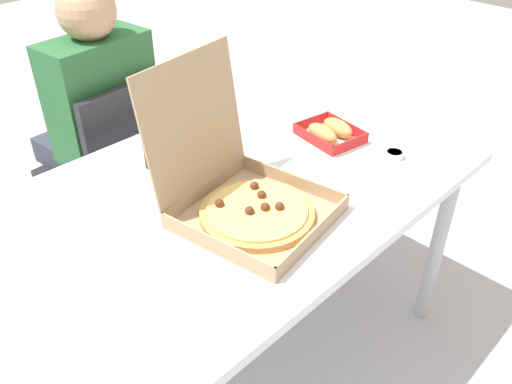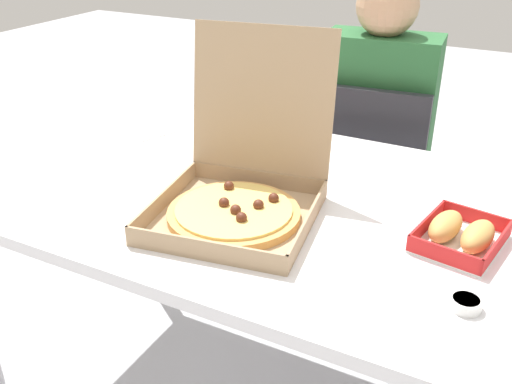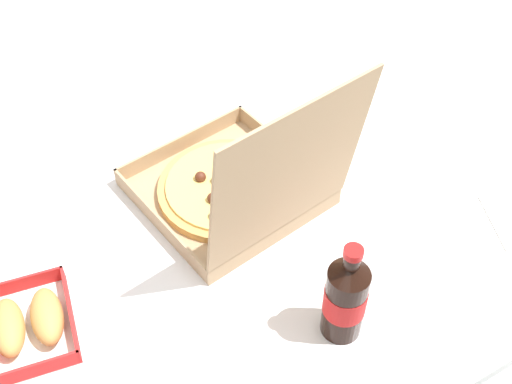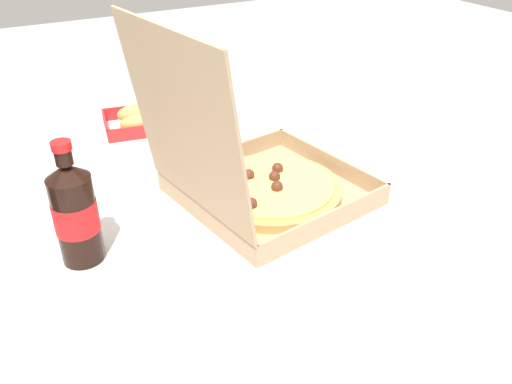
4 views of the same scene
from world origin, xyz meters
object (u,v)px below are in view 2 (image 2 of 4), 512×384
at_px(chair, 370,179).
at_px(dipping_sauce_cup, 466,303).
at_px(pizza_box_open, 240,192).
at_px(bread_side_box, 461,233).
at_px(diner_person, 379,117).
at_px(cola_bottle, 298,123).
at_px(paper_menu, 146,126).

height_order(chair, dipping_sauce_cup, chair).
bearing_deg(dipping_sauce_cup, chair, 115.57).
bearing_deg(dipping_sauce_cup, pizza_box_open, 166.86).
relative_size(pizza_box_open, bread_side_box, 2.08).
xyz_separation_m(chair, diner_person, (-0.01, 0.06, 0.21)).
bearing_deg(cola_bottle, chair, 77.96).
relative_size(chair, paper_menu, 3.95).
height_order(pizza_box_open, cola_bottle, pizza_box_open).
relative_size(chair, cola_bottle, 3.71).
xyz_separation_m(bread_side_box, paper_menu, (-0.99, 0.26, -0.02)).
bearing_deg(cola_bottle, bread_side_box, -28.83).
relative_size(cola_bottle, dipping_sauce_cup, 4.00).
distance_m(bread_side_box, paper_menu, 1.02).
height_order(chair, bread_side_box, chair).
height_order(diner_person, cola_bottle, diner_person).
distance_m(cola_bottle, paper_menu, 0.51).
distance_m(cola_bottle, dipping_sauce_cup, 0.71).
bearing_deg(diner_person, chair, -84.51).
height_order(pizza_box_open, paper_menu, pizza_box_open).
distance_m(bread_side_box, dipping_sauce_cup, 0.21).
bearing_deg(chair, pizza_box_open, -95.43).
bearing_deg(paper_menu, pizza_box_open, -11.77).
xyz_separation_m(chair, pizza_box_open, (-0.07, -0.79, 0.29)).
xyz_separation_m(pizza_box_open, paper_menu, (-0.52, 0.35, -0.05)).
relative_size(bread_side_box, dipping_sauce_cup, 3.79).
relative_size(chair, pizza_box_open, 1.88).
distance_m(chair, diner_person, 0.21).
distance_m(diner_person, paper_menu, 0.78).
relative_size(cola_bottle, paper_menu, 1.07).
bearing_deg(bread_side_box, paper_menu, 165.37).
bearing_deg(dipping_sauce_cup, bread_side_box, 102.67).
distance_m(chair, bread_side_box, 0.84).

